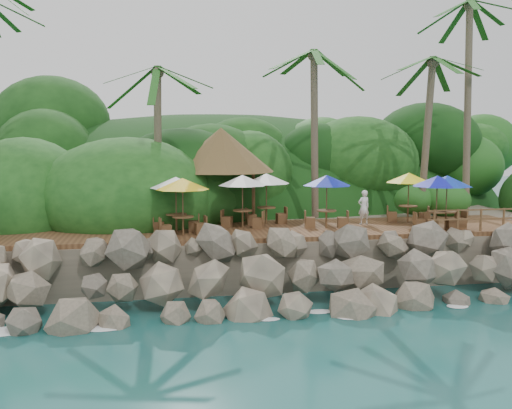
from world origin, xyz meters
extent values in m
plane|color=#19514F|center=(0.00, 0.00, 0.00)|extent=(140.00, 140.00, 0.00)
cube|color=gray|center=(0.00, 16.00, 1.05)|extent=(32.00, 25.20, 2.10)
ellipsoid|color=#143811|center=(0.00, 23.50, 0.00)|extent=(44.80, 28.00, 15.40)
cube|color=brown|center=(0.00, 6.00, 2.20)|extent=(26.00, 5.00, 0.20)
ellipsoid|color=white|center=(-9.00, 0.30, 0.03)|extent=(1.20, 0.80, 0.06)
ellipsoid|color=white|center=(-6.00, 0.30, 0.03)|extent=(1.20, 0.80, 0.06)
ellipsoid|color=white|center=(-3.00, 0.30, 0.03)|extent=(1.20, 0.80, 0.06)
ellipsoid|color=white|center=(0.00, 0.30, 0.03)|extent=(1.20, 0.80, 0.06)
ellipsoid|color=white|center=(3.00, 0.30, 0.03)|extent=(1.20, 0.80, 0.06)
ellipsoid|color=white|center=(6.00, 0.30, 0.03)|extent=(1.20, 0.80, 0.06)
ellipsoid|color=white|center=(9.00, 0.30, 0.03)|extent=(1.20, 0.80, 0.06)
cylinder|color=brown|center=(-4.31, 8.87, 5.98)|extent=(0.57, 0.78, 7.36)
ellipsoid|color=#23601E|center=(-4.31, 8.87, 9.66)|extent=(6.00, 6.00, 2.40)
cylinder|color=brown|center=(3.49, 8.86, 6.46)|extent=(0.78, 0.88, 8.33)
ellipsoid|color=#23601E|center=(3.49, 8.86, 10.62)|extent=(6.00, 6.00, 2.40)
cylinder|color=brown|center=(11.73, 8.72, 7.89)|extent=(0.72, 1.39, 11.16)
cylinder|color=brown|center=(9.34, 8.44, 6.33)|extent=(0.59, 0.92, 8.07)
ellipsoid|color=#23601E|center=(9.34, 8.44, 10.36)|extent=(6.00, 6.00, 2.40)
cylinder|color=brown|center=(-2.60, 7.88, 3.50)|extent=(0.16, 0.16, 2.40)
cylinder|color=brown|center=(0.20, 7.88, 3.50)|extent=(0.16, 0.16, 2.40)
cylinder|color=brown|center=(-2.60, 10.68, 3.50)|extent=(0.16, 0.16, 2.40)
cylinder|color=brown|center=(0.20, 10.68, 3.50)|extent=(0.16, 0.16, 2.40)
cone|color=brown|center=(-1.20, 9.28, 5.80)|extent=(5.35, 5.35, 2.20)
cylinder|color=brown|center=(-0.56, 6.37, 2.69)|extent=(0.08, 0.08, 0.79)
cylinder|color=brown|center=(-0.56, 6.37, 3.10)|extent=(0.89, 0.89, 0.05)
cylinder|color=brown|center=(-0.56, 6.37, 3.47)|extent=(0.05, 0.05, 2.33)
cone|color=white|center=(-0.56, 6.37, 4.48)|extent=(2.23, 2.23, 0.48)
cube|color=brown|center=(-1.24, 6.66, 2.54)|extent=(0.59, 0.59, 0.49)
cube|color=brown|center=(0.13, 6.07, 2.54)|extent=(0.59, 0.59, 0.49)
cylinder|color=brown|center=(8.35, 4.40, 2.69)|extent=(0.08, 0.08, 0.79)
cylinder|color=brown|center=(8.35, 4.40, 3.10)|extent=(0.89, 0.89, 0.05)
cylinder|color=brown|center=(8.35, 4.40, 3.47)|extent=(0.05, 0.05, 2.33)
cone|color=#0D30AD|center=(8.35, 4.40, 4.48)|extent=(2.23, 2.23, 0.48)
cube|color=brown|center=(7.62, 4.31, 2.54)|extent=(0.50, 0.50, 0.49)
cube|color=brown|center=(9.09, 4.49, 2.54)|extent=(0.50, 0.50, 0.49)
cylinder|color=brown|center=(7.62, 6.69, 2.69)|extent=(0.08, 0.08, 0.79)
cylinder|color=brown|center=(7.62, 6.69, 3.10)|extent=(0.89, 0.89, 0.05)
cylinder|color=brown|center=(7.62, 6.69, 3.47)|extent=(0.05, 0.05, 2.33)
cone|color=yellow|center=(7.62, 6.69, 4.48)|extent=(2.23, 2.23, 0.48)
cube|color=brown|center=(6.91, 6.94, 2.54)|extent=(0.57, 0.57, 0.49)
cube|color=brown|center=(8.32, 6.45, 2.54)|extent=(0.57, 0.57, 0.49)
cylinder|color=brown|center=(-3.57, 5.58, 2.69)|extent=(0.08, 0.08, 0.79)
cylinder|color=brown|center=(-3.57, 5.58, 3.10)|extent=(0.89, 0.89, 0.05)
cylinder|color=brown|center=(-3.57, 5.58, 3.47)|extent=(0.05, 0.05, 2.33)
cone|color=white|center=(-3.57, 5.58, 4.48)|extent=(2.23, 2.23, 0.48)
cube|color=brown|center=(-4.31, 5.63, 2.54)|extent=(0.47, 0.47, 0.49)
cube|color=brown|center=(-2.83, 5.53, 2.54)|extent=(0.47, 0.47, 0.49)
cylinder|color=brown|center=(7.89, 4.40, 2.69)|extent=(0.08, 0.08, 0.79)
cylinder|color=brown|center=(7.89, 4.40, 3.10)|extent=(0.89, 0.89, 0.05)
cylinder|color=brown|center=(7.89, 4.40, 3.47)|extent=(0.05, 0.05, 2.33)
cone|color=#0C11A7|center=(7.89, 4.40, 4.48)|extent=(2.23, 2.23, 0.48)
cube|color=brown|center=(7.15, 4.47, 2.54)|extent=(0.49, 0.49, 0.49)
cube|color=brown|center=(8.63, 4.33, 2.54)|extent=(0.49, 0.49, 0.49)
cylinder|color=brown|center=(-6.70, 6.95, 2.69)|extent=(0.08, 0.08, 0.79)
cylinder|color=brown|center=(-6.70, 6.95, 3.10)|extent=(0.89, 0.89, 0.05)
cylinder|color=brown|center=(-6.70, 6.95, 3.47)|extent=(0.05, 0.05, 2.33)
cone|color=yellow|center=(-6.70, 6.95, 4.48)|extent=(2.23, 2.23, 0.48)
cube|color=brown|center=(-7.37, 6.65, 2.54)|extent=(0.59, 0.59, 0.49)
cube|color=brown|center=(-6.02, 7.25, 2.54)|extent=(0.59, 0.59, 0.49)
cylinder|color=brown|center=(-3.31, 4.74, 2.69)|extent=(0.08, 0.08, 0.79)
cylinder|color=brown|center=(-3.31, 4.74, 3.10)|extent=(0.89, 0.89, 0.05)
cylinder|color=brown|center=(-3.31, 4.74, 3.47)|extent=(0.05, 0.05, 2.33)
cone|color=yellow|center=(-3.31, 4.74, 4.48)|extent=(2.23, 2.23, 0.48)
cube|color=brown|center=(-4.05, 4.61, 2.54)|extent=(0.52, 0.52, 0.49)
cube|color=brown|center=(-2.58, 4.87, 2.54)|extent=(0.52, 0.52, 0.49)
cylinder|color=brown|center=(-7.66, 7.18, 2.69)|extent=(0.08, 0.08, 0.79)
cylinder|color=brown|center=(-7.66, 7.18, 3.10)|extent=(0.89, 0.89, 0.05)
cylinder|color=brown|center=(-7.66, 7.18, 3.47)|extent=(0.05, 0.05, 2.33)
cone|color=red|center=(-7.66, 7.18, 4.48)|extent=(2.23, 2.23, 0.48)
cube|color=brown|center=(-8.40, 7.19, 2.54)|extent=(0.45, 0.45, 0.49)
cube|color=brown|center=(-6.92, 7.17, 2.54)|extent=(0.45, 0.45, 0.49)
cylinder|color=brown|center=(3.19, 5.66, 2.69)|extent=(0.08, 0.08, 0.79)
cylinder|color=brown|center=(3.19, 5.66, 3.10)|extent=(0.89, 0.89, 0.05)
cylinder|color=brown|center=(3.19, 5.66, 3.47)|extent=(0.05, 0.05, 2.33)
cone|color=#0C1BA6|center=(3.19, 5.66, 4.48)|extent=(2.23, 2.23, 0.48)
cube|color=brown|center=(2.46, 5.80, 2.54)|extent=(0.52, 0.52, 0.49)
cube|color=brown|center=(3.92, 5.53, 2.54)|extent=(0.52, 0.52, 0.49)
cylinder|color=brown|center=(0.72, 7.29, 2.69)|extent=(0.08, 0.08, 0.79)
cylinder|color=brown|center=(0.72, 7.29, 3.10)|extent=(0.89, 0.89, 0.05)
cylinder|color=brown|center=(0.72, 7.29, 3.47)|extent=(0.05, 0.05, 2.33)
cone|color=white|center=(0.72, 7.29, 4.48)|extent=(2.23, 2.23, 0.48)
cube|color=brown|center=(-0.02, 7.23, 2.54)|extent=(0.48, 0.48, 0.49)
cube|color=brown|center=(1.46, 7.35, 2.54)|extent=(0.48, 0.48, 0.49)
cylinder|color=brown|center=(7.41, 3.65, 2.80)|extent=(0.10, 0.10, 1.00)
cylinder|color=brown|center=(8.51, 3.65, 2.80)|extent=(0.10, 0.10, 1.00)
cylinder|color=brown|center=(9.61, 3.65, 2.80)|extent=(0.10, 0.10, 1.00)
cylinder|color=brown|center=(10.71, 3.65, 2.80)|extent=(0.10, 0.10, 1.00)
cube|color=brown|center=(10.16, 3.65, 3.25)|extent=(6.10, 0.06, 0.06)
cube|color=brown|center=(10.16, 3.65, 2.85)|extent=(6.10, 0.06, 0.06)
imported|color=white|center=(5.25, 6.42, 3.11)|extent=(0.65, 0.49, 1.63)
camera|label=1|loc=(-4.22, -18.44, 6.29)|focal=39.03mm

